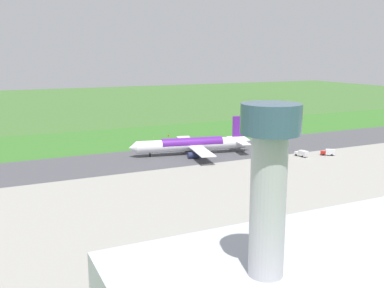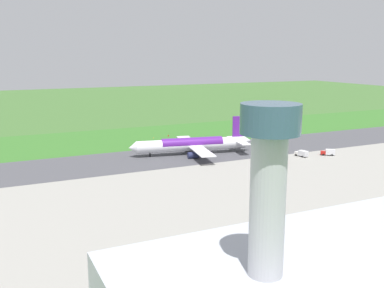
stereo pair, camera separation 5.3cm
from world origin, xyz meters
name	(u,v)px [view 1 (the left image)]	position (x,y,z in m)	size (l,w,h in m)	color
ground_plane	(215,152)	(0.00, 0.00, 0.00)	(800.00, 800.00, 0.00)	#3D662D
runway_asphalt	(215,152)	(0.00, 0.00, 0.03)	(600.00, 35.75, 0.06)	#47474C
apron_concrete	(287,182)	(0.00, 51.48, 0.03)	(440.00, 110.00, 0.05)	gray
grass_verge_foreground	(180,137)	(0.00, -37.92, 0.02)	(600.00, 80.00, 0.04)	#346B27
airliner_main	(193,144)	(10.66, 0.07, 4.35)	(53.89, 44.35, 15.88)	white
service_truck_baggage	(328,152)	(-40.51, 26.74, 1.40)	(5.95, 5.35, 2.65)	#B21914
service_car_followme	(282,161)	(-14.22, 29.35, 0.84)	(4.30, 2.12, 1.62)	#B21914
service_truck_fuel	(302,153)	(-28.80, 23.71, 1.40)	(3.38, 6.14, 2.65)	silver
no_stopping_sign	(168,137)	(7.94, -34.33, 1.44)	(0.60, 0.10, 2.42)	slate
traffic_cone_orange	(153,138)	(13.31, -41.69, 0.28)	(0.40, 0.40, 0.55)	orange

